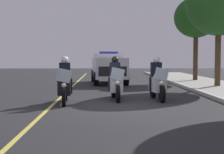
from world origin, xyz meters
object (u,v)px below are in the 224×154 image
Objects in this scene: police_motorcycle_trailing at (157,82)px; police_suv at (109,67)px; police_motorcycle_lead_right at (115,82)px; tree_behind_suv at (196,18)px; tree_far_back at (219,3)px; police_motorcycle_lead_left at (65,84)px.

police_suv is (-8.47, -1.77, 0.37)m from police_motorcycle_trailing.
police_suv is (-8.39, -0.13, 0.37)m from police_motorcycle_lead_right.
tree_behind_suv reaches higher than police_suv.
police_motorcycle_trailing is at bearing 87.24° from police_motorcycle_lead_right.
police_motorcycle_lead_right is 8.84m from tree_far_back.
tree_behind_suv is at bearing 149.75° from police_motorcycle_lead_right.
police_motorcycle_lead_left is 1.00× the size of police_motorcycle_lead_right.
police_motorcycle_trailing is 8.66m from police_suv.
tree_behind_suv is (-11.25, 7.87, 3.73)m from police_motorcycle_lead_left.
tree_far_back is (3.09, 6.00, 3.58)m from police_suv.
police_suv is 7.64m from tree_far_back.
police_motorcycle_lead_left is 10.72m from tree_far_back.
tree_far_back is at bearing 62.77° from police_suv.
tree_behind_suv is (-10.28, 6.00, 3.73)m from police_motorcycle_lead_right.
police_suv is 7.24m from tree_behind_suv.
tree_far_back reaches higher than police_suv.
police_motorcycle_lead_right is at bearing 0.91° from police_suv.
police_motorcycle_trailing is at bearing 104.28° from police_motorcycle_lead_left.
police_motorcycle_lead_right is (-0.97, 1.88, 0.00)m from police_motorcycle_lead_left.
police_motorcycle_lead_right is 12.47m from tree_behind_suv.
police_motorcycle_lead_left is 1.00× the size of police_motorcycle_trailing.
police_motorcycle_trailing is at bearing -38.16° from tree_far_back.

